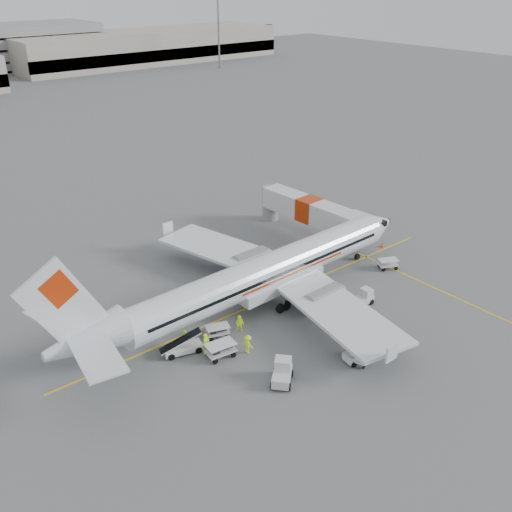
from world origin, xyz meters
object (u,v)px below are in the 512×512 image
Objects in this scene: belt_loader at (182,341)px; tug_fore at (363,297)px; tug_mid at (357,353)px; aircraft at (267,250)px; tug_aft at (282,373)px; jet_bridge at (309,217)px.

tug_fore is (17.18, -4.35, -0.39)m from belt_loader.
tug_mid is (-6.99, -5.45, 0.02)m from tug_fore.
aircraft reaches higher than tug_aft.
jet_bridge reaches higher than belt_loader.
tug_fore is at bearing 1.95° from belt_loader.
jet_bridge is at bearing 0.88° from tug_aft.
tug_mid is (10.19, -9.80, -0.37)m from belt_loader.
tug_aft reaches higher than tug_mid.
tug_aft is at bearing 173.89° from tug_mid.
belt_loader is 2.09× the size of tug_mid.
jet_bridge is 27.46m from tug_aft.
belt_loader is (-24.18, -10.25, -1.13)m from jet_bridge.
tug_fore is at bearing 47.06° from tug_mid.
jet_bridge is 16.26m from tug_fore.
tug_mid is at bearing -27.71° from belt_loader.
belt_loader reaches higher than tug_fore.
aircraft is at bearing -151.69° from jet_bridge.
belt_loader is (-10.55, -1.82, -4.26)m from aircraft.
aircraft is 16.33m from jet_bridge.
aircraft is 11.52m from belt_loader.
jet_bridge is 8.79× the size of tug_fore.
aircraft is 19.90× the size of tug_fore.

